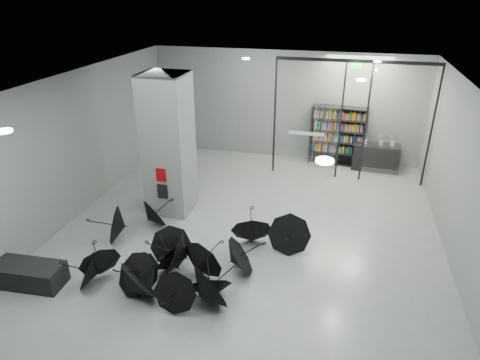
% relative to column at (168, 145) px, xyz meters
% --- Properties ---
extents(room, '(14.00, 14.02, 4.01)m').
position_rel_column_xyz_m(room, '(2.50, -2.00, 0.84)').
color(room, gray).
rests_on(room, ground).
extents(column, '(1.20, 1.20, 4.00)m').
position_rel_column_xyz_m(column, '(0.00, 0.00, 0.00)').
color(column, slate).
rests_on(column, ground).
extents(fire_cabinet, '(0.28, 0.04, 0.38)m').
position_rel_column_xyz_m(fire_cabinet, '(0.00, -0.62, -0.65)').
color(fire_cabinet, '#A50A07').
rests_on(fire_cabinet, column).
extents(info_panel, '(0.30, 0.03, 0.42)m').
position_rel_column_xyz_m(info_panel, '(0.00, -0.62, -1.15)').
color(info_panel, black).
rests_on(info_panel, column).
extents(exit_sign, '(0.30, 0.06, 0.15)m').
position_rel_column_xyz_m(exit_sign, '(4.90, 3.30, 1.82)').
color(exit_sign, '#0CE533').
rests_on(exit_sign, room).
extents(glass_partition, '(5.06, 0.08, 4.00)m').
position_rel_column_xyz_m(glass_partition, '(4.89, 3.50, 0.18)').
color(glass_partition, silver).
rests_on(glass_partition, ground).
extents(bench, '(1.62, 0.77, 0.51)m').
position_rel_column_xyz_m(bench, '(-1.73, -4.08, -1.75)').
color(bench, black).
rests_on(bench, ground).
extents(bookshelf, '(2.00, 0.61, 2.17)m').
position_rel_column_xyz_m(bookshelf, '(4.54, 4.75, -0.92)').
color(bookshelf, black).
rests_on(bookshelf, ground).
extents(shop_counter, '(1.63, 0.70, 0.96)m').
position_rel_column_xyz_m(shop_counter, '(5.94, 4.51, -1.52)').
color(shop_counter, black).
rests_on(shop_counter, ground).
extents(umbrella_cluster, '(5.52, 4.18, 1.30)m').
position_rel_column_xyz_m(umbrella_cluster, '(1.41, -2.91, -1.70)').
color(umbrella_cluster, black).
rests_on(umbrella_cluster, ground).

